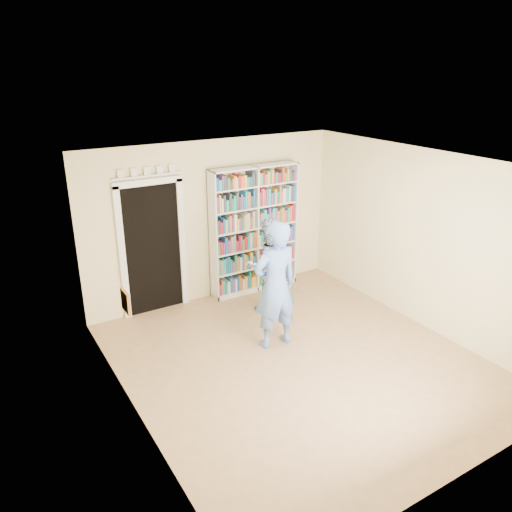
# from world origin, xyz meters

# --- Properties ---
(floor) EXTENTS (5.00, 5.00, 0.00)m
(floor) POSITION_xyz_m (0.00, 0.00, 0.00)
(floor) COLOR #956F48
(floor) RESTS_ON ground
(ceiling) EXTENTS (5.00, 5.00, 0.00)m
(ceiling) POSITION_xyz_m (0.00, 0.00, 2.70)
(ceiling) COLOR white
(ceiling) RESTS_ON wall_back
(wall_back) EXTENTS (4.50, 0.00, 4.50)m
(wall_back) POSITION_xyz_m (0.00, 2.50, 1.35)
(wall_back) COLOR beige
(wall_back) RESTS_ON floor
(wall_left) EXTENTS (0.00, 5.00, 5.00)m
(wall_left) POSITION_xyz_m (-2.25, 0.00, 1.35)
(wall_left) COLOR beige
(wall_left) RESTS_ON floor
(wall_right) EXTENTS (0.00, 5.00, 5.00)m
(wall_right) POSITION_xyz_m (2.25, 0.00, 1.35)
(wall_right) COLOR beige
(wall_right) RESTS_ON floor
(bookshelf) EXTENTS (1.62, 0.30, 2.23)m
(bookshelf) POSITION_xyz_m (0.70, 2.34, 1.13)
(bookshelf) COLOR white
(bookshelf) RESTS_ON floor
(doorway) EXTENTS (1.10, 0.08, 2.43)m
(doorway) POSITION_xyz_m (-1.10, 2.48, 1.18)
(doorway) COLOR black
(doorway) RESTS_ON floor
(wall_art) EXTENTS (0.03, 0.25, 0.25)m
(wall_art) POSITION_xyz_m (-2.23, 0.20, 1.40)
(wall_art) COLOR maroon
(wall_art) RESTS_ON wall_left
(man_blue) EXTENTS (0.70, 0.47, 1.87)m
(man_blue) POSITION_xyz_m (-0.04, 0.55, 0.93)
(man_blue) COLOR #5E86D1
(man_blue) RESTS_ON floor
(man_plaid) EXTENTS (0.82, 0.67, 1.56)m
(man_plaid) POSITION_xyz_m (0.48, 1.57, 0.78)
(man_plaid) COLOR #32549B
(man_plaid) RESTS_ON floor
(paper_sheet) EXTENTS (0.19, 0.06, 0.28)m
(paper_sheet) POSITION_xyz_m (0.61, 1.38, 0.94)
(paper_sheet) COLOR white
(paper_sheet) RESTS_ON man_plaid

